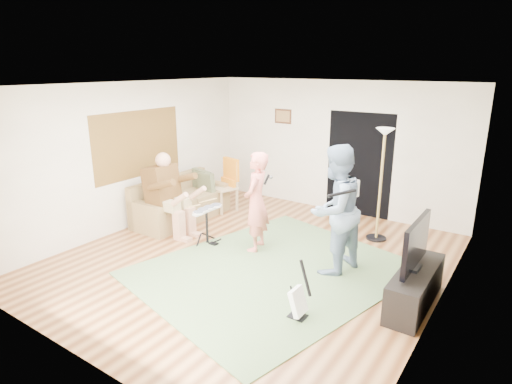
% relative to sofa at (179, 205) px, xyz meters
% --- Properties ---
extents(floor, '(6.00, 6.00, 0.00)m').
position_rel_sofa_xyz_m(floor, '(2.29, -0.73, -0.28)').
color(floor, brown).
rests_on(floor, ground).
extents(walls, '(5.50, 6.00, 2.70)m').
position_rel_sofa_xyz_m(walls, '(2.29, -0.73, 1.07)').
color(walls, silver).
rests_on(walls, floor).
extents(ceiling, '(6.00, 6.00, 0.00)m').
position_rel_sofa_xyz_m(ceiling, '(2.29, -0.73, 2.42)').
color(ceiling, white).
rests_on(ceiling, walls).
extents(window_blinds, '(0.00, 2.05, 2.05)m').
position_rel_sofa_xyz_m(window_blinds, '(-0.45, -0.53, 1.27)').
color(window_blinds, brown).
rests_on(window_blinds, walls).
extents(doorway, '(2.10, 0.00, 2.10)m').
position_rel_sofa_xyz_m(doorway, '(2.84, 2.26, 0.77)').
color(doorway, black).
rests_on(doorway, walls).
extents(picture_frame, '(0.42, 0.03, 0.32)m').
position_rel_sofa_xyz_m(picture_frame, '(1.04, 2.26, 1.62)').
color(picture_frame, '#3F2314').
rests_on(picture_frame, walls).
extents(area_rug, '(3.94, 4.39, 0.02)m').
position_rel_sofa_xyz_m(area_rug, '(2.79, -0.89, -0.27)').
color(area_rug, '#527044').
rests_on(area_rug, floor).
extents(sofa, '(0.84, 2.05, 0.83)m').
position_rel_sofa_xyz_m(sofa, '(0.00, 0.00, 0.00)').
color(sofa, olive).
rests_on(sofa, floor).
extents(drummer, '(0.97, 0.54, 1.49)m').
position_rel_sofa_xyz_m(drummer, '(0.44, -0.65, 0.31)').
color(drummer, brown).
rests_on(drummer, sofa).
extents(drum_kit, '(0.36, 0.65, 0.67)m').
position_rel_sofa_xyz_m(drum_kit, '(1.29, -0.65, 0.02)').
color(drum_kit, black).
rests_on(drum_kit, floor).
extents(singer, '(0.55, 0.69, 1.66)m').
position_rel_sofa_xyz_m(singer, '(2.13, -0.37, 0.56)').
color(singer, '#DF6E61').
rests_on(singer, floor).
extents(microphone, '(0.06, 0.06, 0.24)m').
position_rel_sofa_xyz_m(microphone, '(2.33, -0.37, 0.97)').
color(microphone, black).
rests_on(microphone, singer).
extents(guitarist, '(0.93, 1.08, 1.92)m').
position_rel_sofa_xyz_m(guitarist, '(3.50, -0.37, 0.68)').
color(guitarist, '#7187A5').
rests_on(guitarist, floor).
extents(guitar_held, '(0.34, 0.60, 0.26)m').
position_rel_sofa_xyz_m(guitar_held, '(3.70, -0.37, 1.03)').
color(guitar_held, silver).
rests_on(guitar_held, guitarist).
extents(guitar_spare, '(0.28, 0.25, 0.79)m').
position_rel_sofa_xyz_m(guitar_spare, '(3.71, -1.78, -0.05)').
color(guitar_spare, black).
rests_on(guitar_spare, floor).
extents(torchiere_lamp, '(0.35, 0.35, 1.97)m').
position_rel_sofa_xyz_m(torchiere_lamp, '(3.65, 1.20, 1.08)').
color(torchiere_lamp, black).
rests_on(torchiere_lamp, floor).
extents(dining_chair, '(0.58, 0.60, 1.11)m').
position_rel_sofa_xyz_m(dining_chair, '(0.44, 0.92, 0.12)').
color(dining_chair, tan).
rests_on(dining_chair, floor).
extents(tv_cabinet, '(0.40, 1.40, 0.50)m').
position_rel_sofa_xyz_m(tv_cabinet, '(4.79, -0.67, -0.03)').
color(tv_cabinet, black).
rests_on(tv_cabinet, floor).
extents(television, '(0.06, 1.02, 0.62)m').
position_rel_sofa_xyz_m(television, '(4.74, -0.67, 0.57)').
color(television, black).
rests_on(television, tv_cabinet).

